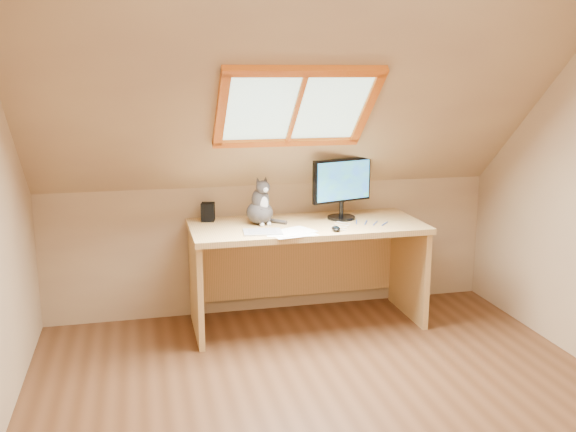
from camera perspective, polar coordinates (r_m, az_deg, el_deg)
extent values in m
plane|color=brown|center=(3.66, 4.79, -17.66)|extent=(3.50, 3.50, 0.00)
cube|color=tan|center=(1.72, 24.20, -10.39)|extent=(3.50, 0.02, 2.40)
cube|color=tan|center=(5.03, -1.29, -2.82)|extent=(3.50, 0.02, 1.00)
cube|color=tan|center=(4.10, 0.94, 10.67)|extent=(3.50, 1.56, 1.41)
cube|color=#B2E0CC|center=(4.17, 0.67, 9.74)|extent=(0.90, 0.53, 0.48)
cube|color=orange|center=(4.17, 0.67, 9.74)|extent=(1.02, 0.64, 0.59)
cube|color=tan|center=(4.66, 1.69, -0.93)|extent=(1.69, 0.74, 0.04)
cube|color=tan|center=(4.63, -8.17, -6.10)|extent=(0.04, 0.66, 0.73)
cube|color=tan|center=(5.03, 10.68, -4.68)|extent=(0.04, 0.66, 0.73)
cube|color=tan|center=(5.08, 0.67, -4.28)|extent=(1.59, 0.03, 0.51)
cylinder|color=black|center=(4.82, 4.75, -0.14)|extent=(0.21, 0.21, 0.02)
cylinder|color=black|center=(4.80, 4.76, 0.63)|extent=(0.03, 0.03, 0.11)
cube|color=black|center=(4.76, 4.81, 3.19)|extent=(0.48, 0.18, 0.32)
cube|color=#1B30E2|center=(4.74, 4.99, 3.14)|extent=(0.44, 0.14, 0.28)
ellipsoid|color=#463F3D|center=(4.64, -2.54, 0.32)|extent=(0.25, 0.28, 0.17)
ellipsoid|color=#463F3D|center=(4.61, -2.47, 1.45)|extent=(0.16, 0.16, 0.18)
ellipsoid|color=silver|center=(4.56, -2.15, 1.11)|extent=(0.07, 0.05, 0.10)
ellipsoid|color=#463F3D|center=(4.55, -2.25, 2.61)|extent=(0.12, 0.11, 0.09)
sphere|color=silver|center=(4.52, -2.00, 2.33)|extent=(0.04, 0.04, 0.04)
cone|color=#463F3D|center=(4.55, -2.71, 3.17)|extent=(0.06, 0.05, 0.06)
cone|color=#463F3D|center=(4.57, -2.01, 3.24)|extent=(0.05, 0.06, 0.06)
cube|color=black|center=(4.75, -7.13, 0.36)|extent=(0.11, 0.11, 0.14)
cube|color=#B2B2B7|center=(4.39, -2.27, -1.42)|extent=(0.28, 0.21, 0.01)
ellipsoid|color=black|center=(4.45, 4.28, -1.12)|extent=(0.07, 0.11, 0.03)
cube|color=white|center=(4.37, 0.58, -1.54)|extent=(0.33, 0.27, 0.00)
cube|color=white|center=(4.37, 0.58, -1.52)|extent=(0.32, 0.24, 0.00)
cube|color=white|center=(4.37, 0.58, -1.50)|extent=(0.35, 0.30, 0.00)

